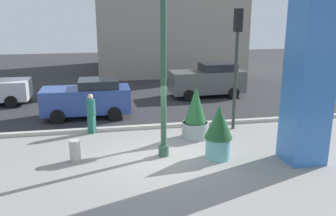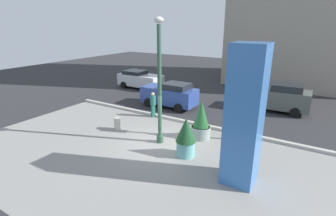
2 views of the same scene
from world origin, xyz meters
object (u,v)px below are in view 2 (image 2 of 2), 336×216
(potted_plant_near_right, at_px, (201,122))
(car_curb_west, at_px, (140,79))
(lamp_post, at_px, (160,86))
(potted_plant_near_left, at_px, (186,136))
(concrete_bollard, at_px, (117,124))
(car_intersection, at_px, (170,95))
(art_pillar_blue, at_px, (244,118))
(traffic_light_far_side, at_px, (246,78))
(pedestrian_on_sidewalk, at_px, (153,103))
(car_passing_lane, at_px, (277,97))

(potted_plant_near_right, xyz_separation_m, car_curb_west, (-9.58, 7.27, -0.10))
(lamp_post, xyz_separation_m, car_curb_west, (-8.02, 8.85, -2.16))
(potted_plant_near_left, bearing_deg, lamp_post, 162.45)
(concrete_bollard, relative_size, car_intersection, 0.18)
(car_curb_west, bearing_deg, potted_plant_near_left, -43.86)
(lamp_post, relative_size, art_pillar_blue, 1.17)
(car_intersection, bearing_deg, traffic_light_far_side, -26.32)
(pedestrian_on_sidewalk, bearing_deg, potted_plant_near_right, -18.93)
(car_passing_lane, bearing_deg, potted_plant_near_right, -110.82)
(car_passing_lane, bearing_deg, lamp_post, -116.21)
(potted_plant_near_right, bearing_deg, art_pillar_blue, -44.27)
(lamp_post, relative_size, car_passing_lane, 1.40)
(car_passing_lane, xyz_separation_m, pedestrian_on_sidewalk, (-6.67, -5.56, -0.06))
(potted_plant_near_left, relative_size, concrete_bollard, 2.50)
(potted_plant_near_left, height_order, car_intersection, potted_plant_near_left)
(potted_plant_near_left, bearing_deg, concrete_bollard, 172.23)
(lamp_post, height_order, concrete_bollard, lamp_post)
(potted_plant_near_left, height_order, car_curb_west, potted_plant_near_left)
(potted_plant_near_left, distance_m, concrete_bollard, 4.85)
(car_intersection, height_order, pedestrian_on_sidewalk, car_intersection)
(concrete_bollard, xyz_separation_m, car_passing_lane, (7.18, 8.44, 0.60))
(potted_plant_near_right, xyz_separation_m, pedestrian_on_sidewalk, (-4.03, 1.38, -0.02))
(art_pillar_blue, height_order, car_passing_lane, art_pillar_blue)
(car_curb_west, bearing_deg, potted_plant_near_right, -37.19)
(car_curb_west, bearing_deg, traffic_light_far_side, -29.35)
(traffic_light_far_side, bearing_deg, car_intersection, 153.68)
(potted_plant_near_left, bearing_deg, car_curb_west, 136.14)
(lamp_post, xyz_separation_m, car_passing_lane, (4.20, 8.52, -2.02))
(potted_plant_near_right, bearing_deg, pedestrian_on_sidewalk, 161.07)
(potted_plant_near_right, relative_size, pedestrian_on_sidewalk, 1.27)
(lamp_post, relative_size, concrete_bollard, 8.21)
(lamp_post, height_order, car_curb_west, lamp_post)
(potted_plant_near_right, bearing_deg, potted_plant_near_left, -84.13)
(lamp_post, distance_m, concrete_bollard, 3.98)
(potted_plant_near_right, distance_m, car_passing_lane, 7.42)
(potted_plant_near_right, distance_m, traffic_light_far_side, 3.17)
(traffic_light_far_side, height_order, car_passing_lane, traffic_light_far_side)
(art_pillar_blue, distance_m, car_curb_west, 16.17)
(potted_plant_near_right, xyz_separation_m, car_passing_lane, (2.64, 6.94, 0.04))
(lamp_post, bearing_deg, art_pillar_blue, -15.73)
(car_curb_west, height_order, pedestrian_on_sidewalk, pedestrian_on_sidewalk)
(potted_plant_near_left, bearing_deg, art_pillar_blue, -14.52)
(art_pillar_blue, bearing_deg, car_passing_lane, 91.64)
(potted_plant_near_left, xyz_separation_m, traffic_light_far_side, (1.68, 2.96, 2.37))
(lamp_post, distance_m, car_curb_west, 12.14)
(pedestrian_on_sidewalk, bearing_deg, concrete_bollard, -100.17)
(lamp_post, height_order, potted_plant_near_right, lamp_post)
(potted_plant_near_right, distance_m, concrete_bollard, 4.82)
(concrete_bollard, relative_size, car_curb_west, 0.18)
(potted_plant_near_left, xyz_separation_m, car_intersection, (-4.44, 5.99, -0.07))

